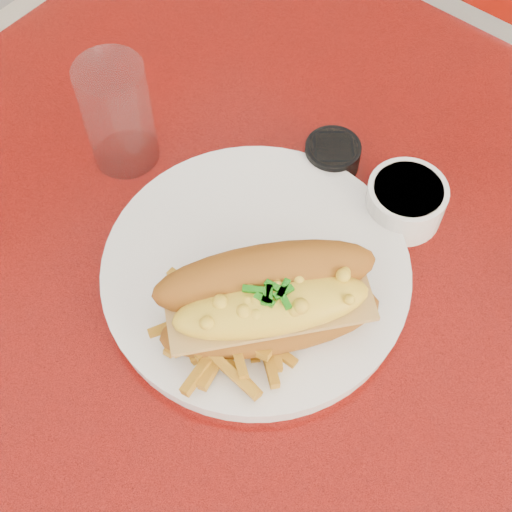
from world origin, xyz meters
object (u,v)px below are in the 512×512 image
Objects in this scene: sauce_cup_left at (332,154)px; dinner_plate at (256,272)px; mac_hoagie at (269,300)px; water_tumbler at (118,115)px; gravy_ramekin at (405,201)px; fork at (338,279)px; diner_table at (379,389)px.

dinner_plate is at bearing -80.59° from sauce_cup_left.
mac_hoagie reaches higher than sauce_cup_left.
water_tumbler is (-0.20, 0.03, 0.05)m from dinner_plate.
mac_hoagie reaches higher than gravy_ramekin.
fork is 0.11m from gravy_ramekin.
dinner_plate and fork have the same top height.
water_tumbler is (-0.27, -0.12, 0.04)m from gravy_ramekin.
mac_hoagie is 2.85× the size of sauce_cup_left.
fork is 0.15m from sauce_cup_left.
water_tumbler reaches higher than diner_table.
mac_hoagie is 0.21m from sauce_cup_left.
gravy_ramekin is at bearing 23.77° from water_tumbler.
mac_hoagie reaches higher than dinner_plate.
diner_table is 0.25m from mac_hoagie.
dinner_plate is 0.21m from water_tumbler.
water_tumbler reaches higher than dinner_plate.
mac_hoagie is (0.04, -0.03, 0.04)m from dinner_plate.
sauce_cup_left is at bearing 146.48° from diner_table.
sauce_cup_left is at bearing 99.41° from dinner_plate.
dinner_plate is 2.11× the size of fork.
dinner_plate is 0.08m from fork.
sauce_cup_left is 0.60× the size of water_tumbler.
fork is 1.37× the size of water_tumbler.
diner_table is 16.97× the size of sauce_cup_left.
diner_table is 0.20m from fork.
water_tumbler is at bearing -144.43° from sauce_cup_left.
dinner_plate is at bearing 90.50° from mac_hoagie.
gravy_ramekin is at bearing -4.65° from sauce_cup_left.
water_tumbler is (-0.18, -0.13, 0.04)m from sauce_cup_left.
water_tumbler is (-0.34, -0.02, 0.22)m from diner_table.
water_tumbler reaches higher than sauce_cup_left.
dinner_plate is (-0.14, -0.05, 0.17)m from diner_table.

